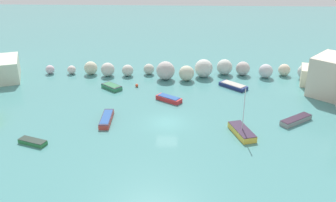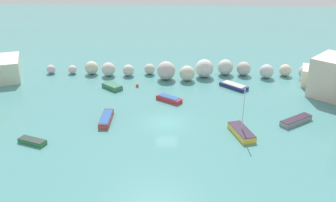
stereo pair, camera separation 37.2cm
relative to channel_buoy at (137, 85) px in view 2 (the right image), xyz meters
name	(u,v)px [view 2 (the right image)]	position (x,y,z in m)	size (l,w,h in m)	color
cove_water	(166,123)	(4.76, -11.18, -0.23)	(160.00, 160.00, 0.00)	teal
rock_breakwater	(210,70)	(10.65, 4.59, 0.95)	(43.81, 5.27, 2.78)	silver
channel_buoy	(137,85)	(0.00, 0.00, 0.00)	(0.45, 0.45, 0.45)	#E04C28
moored_boat_0	(169,99)	(4.79, -4.88, 0.08)	(3.56, 2.99, 0.64)	red
moored_boat_2	(241,132)	(13.08, -13.81, 0.16)	(2.72, 4.46, 5.41)	yellow
moored_boat_3	(106,119)	(-2.30, -11.14, 0.11)	(1.26, 4.49, 0.64)	#C03F38
moored_boat_4	(112,86)	(-3.47, -0.86, 0.09)	(3.22, 3.08, 0.60)	#2E7D53
moored_boat_5	(234,86)	(13.83, 0.25, 0.05)	(4.04, 3.94, 0.58)	navy
moored_boat_7	(32,141)	(-9.06, -16.62, 0.01)	(3.22, 2.03, 0.47)	#2F7C43
moored_boat_8	(296,120)	(19.81, -10.56, 0.07)	(4.21, 3.54, 0.60)	gray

